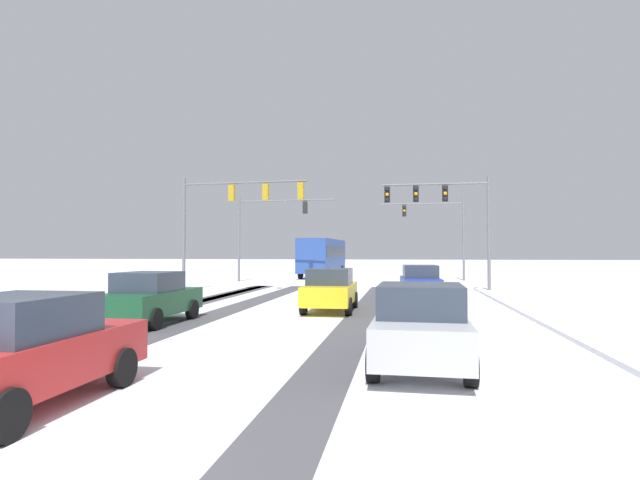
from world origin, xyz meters
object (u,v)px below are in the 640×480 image
car_yellow_cab_second (330,290)px  traffic_signal_near_right (445,207)px  car_blue_lead (420,282)px  car_silver_fourth (421,326)px  bus_oncoming (323,255)px  traffic_signal_far_left (266,222)px  car_dark_green_third (150,298)px  car_red_fifth (21,351)px  traffic_signal_near_left (232,206)px  traffic_signal_far_right (439,224)px

car_yellow_cab_second → traffic_signal_near_right: bearing=64.2°
traffic_signal_near_right → car_blue_lead: size_ratio=1.55×
car_silver_fourth → bus_oncoming: size_ratio=0.37×
traffic_signal_near_right → traffic_signal_far_left: (-12.58, 7.86, -0.27)m
car_yellow_cab_second → car_dark_green_third: size_ratio=1.00×
car_red_fifth → traffic_signal_far_left: bearing=98.8°
traffic_signal_near_right → car_silver_fourth: size_ratio=1.57×
car_yellow_cab_second → traffic_signal_far_left: bearing=112.2°
car_silver_fourth → car_red_fifth: size_ratio=1.01×
traffic_signal_far_left → car_yellow_cab_second: size_ratio=1.83×
traffic_signal_near_left → car_red_fifth: 21.67m
traffic_signal_near_left → traffic_signal_near_right: (11.78, 2.21, -0.04)m
car_dark_green_third → car_red_fifth: same height
traffic_signal_near_left → car_silver_fourth: size_ratio=1.78×
car_dark_green_third → traffic_signal_near_left: bearing=97.4°
car_dark_green_third → bus_oncoming: (0.63, 31.06, 1.18)m
traffic_signal_near_right → traffic_signal_far_left: bearing=148.0°
car_yellow_cab_second → bus_oncoming: bearing=99.4°
traffic_signal_near_left → car_dark_green_third: traffic_signal_near_left is taller
traffic_signal_near_left → car_blue_lead: traffic_signal_near_left is taller
car_silver_fourth → car_dark_green_third: bearing=148.9°
car_blue_lead → car_yellow_cab_second: 6.72m
car_dark_green_third → traffic_signal_far_left: bearing=96.1°
traffic_signal_far_right → bus_oncoming: (-10.04, 4.32, -2.47)m
traffic_signal_near_left → car_yellow_cab_second: (6.70, -8.29, -4.02)m
traffic_signal_far_right → car_dark_green_third: traffic_signal_far_right is taller
car_dark_green_third → traffic_signal_near_right: bearing=55.5°
traffic_signal_near_left → car_dark_green_third: 13.27m
traffic_signal_near_right → traffic_signal_far_left: same height
traffic_signal_far_left → traffic_signal_far_right: bearing=17.5°
traffic_signal_far_left → car_red_fifth: 31.58m
traffic_signal_far_right → car_red_fifth: bearing=-103.3°
car_blue_lead → car_yellow_cab_second: (-3.52, -5.73, 0.00)m
car_yellow_cab_second → car_red_fifth: same height
traffic_signal_near_right → traffic_signal_far_right: same height
traffic_signal_near_right → bus_oncoming: bearing=120.3°
car_dark_green_third → car_silver_fourth: 9.48m
car_dark_green_third → car_silver_fourth: size_ratio=1.00×
car_blue_lead → car_yellow_cab_second: same height
traffic_signal_near_right → car_yellow_cab_second: (-5.08, -10.50, -3.97)m
car_blue_lead → traffic_signal_far_left: bearing=131.1°
traffic_signal_far_right → bus_oncoming: traffic_signal_far_right is taller
traffic_signal_near_left → car_silver_fourth: 20.38m
traffic_signal_near_right → bus_oncoming: 19.09m
car_yellow_cab_second → bus_oncoming: size_ratio=0.37×
bus_oncoming → car_yellow_cab_second: bearing=-80.6°
bus_oncoming → traffic_signal_far_right: bearing=-23.3°
traffic_signal_near_right → car_yellow_cab_second: traffic_signal_near_right is taller
car_dark_green_third → car_red_fifth: bearing=-74.2°
car_blue_lead → bus_oncoming: bearing=110.7°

